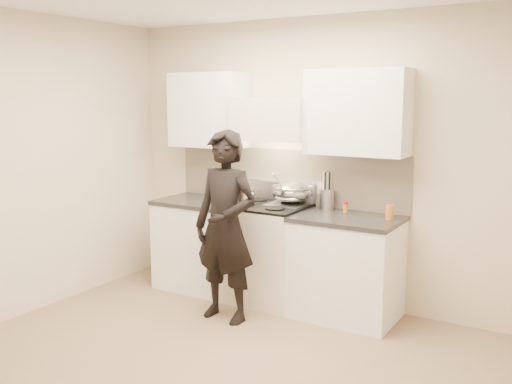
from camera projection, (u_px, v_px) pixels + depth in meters
ground_plane at (204, 364)px, 4.23m from camera, size 4.00×4.00×0.00m
room_shell at (224, 145)px, 4.30m from camera, size 4.04×3.54×2.70m
stove at (266, 252)px, 5.50m from camera, size 0.76×0.65×0.96m
counter_right at (346, 267)px, 5.08m from camera, size 0.92×0.67×0.92m
counter_left at (201, 243)px, 5.90m from camera, size 0.82×0.67×0.92m
wok at (292, 192)px, 5.43m from camera, size 0.40×0.49×0.32m
stock_pot at (243, 195)px, 5.41m from camera, size 0.32×0.23×0.15m
utensil_crock at (327, 198)px, 5.33m from camera, size 0.13×0.13×0.35m
spice_jar at (345, 207)px, 5.19m from camera, size 0.04×0.04×0.10m
oil_glass at (390, 212)px, 4.88m from camera, size 0.07×0.07×0.12m
person at (225, 227)px, 4.97m from camera, size 0.63×0.43×1.68m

